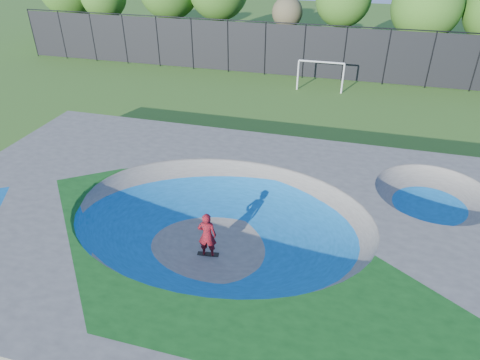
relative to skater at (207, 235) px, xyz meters
name	(u,v)px	position (x,y,z in m)	size (l,w,h in m)	color
ground	(221,245)	(0.29, 0.64, -0.91)	(120.00, 120.00, 0.00)	#36641B
skate_deck	(221,229)	(0.29, 0.64, -0.16)	(22.00, 14.00, 1.50)	gray
skater	(207,235)	(0.00, 0.00, 0.00)	(0.66, 0.44, 1.82)	red
skateboard	(208,254)	(0.00, 0.00, -0.88)	(0.78, 0.22, 0.05)	black
soccer_goal	(321,71)	(1.90, 18.82, 0.59)	(3.27, 0.12, 2.16)	silver
fence	(304,50)	(0.29, 21.64, 1.19)	(48.09, 0.09, 4.04)	black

